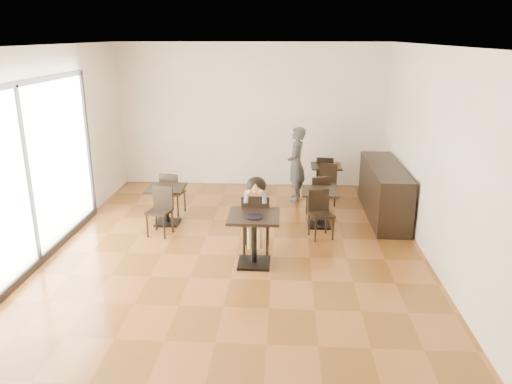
# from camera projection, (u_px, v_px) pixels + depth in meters

# --- Properties ---
(floor) EXTENTS (6.00, 8.00, 0.01)m
(floor) POSITION_uv_depth(u_px,v_px,m) (236.00, 256.00, 7.91)
(floor) COLOR brown
(floor) RESTS_ON ground
(ceiling) EXTENTS (6.00, 8.00, 0.01)m
(ceiling) POSITION_uv_depth(u_px,v_px,m) (233.00, 46.00, 6.94)
(ceiling) COLOR white
(ceiling) RESTS_ON floor
(wall_back) EXTENTS (6.00, 0.01, 3.20)m
(wall_back) POSITION_uv_depth(u_px,v_px,m) (252.00, 116.00, 11.23)
(wall_back) COLOR white
(wall_back) RESTS_ON floor
(wall_front) EXTENTS (6.00, 0.01, 3.20)m
(wall_front) POSITION_uv_depth(u_px,v_px,m) (178.00, 287.00, 3.62)
(wall_front) COLOR white
(wall_front) RESTS_ON floor
(wall_left) EXTENTS (0.01, 8.00, 3.20)m
(wall_left) POSITION_uv_depth(u_px,v_px,m) (39.00, 155.00, 7.60)
(wall_left) COLOR white
(wall_left) RESTS_ON floor
(wall_right) EXTENTS (0.01, 8.00, 3.20)m
(wall_right) POSITION_uv_depth(u_px,v_px,m) (439.00, 161.00, 7.25)
(wall_right) COLOR white
(wall_right) RESTS_ON floor
(storefront_window) EXTENTS (0.04, 4.50, 2.60)m
(storefront_window) POSITION_uv_depth(u_px,v_px,m) (26.00, 176.00, 7.18)
(storefront_window) COLOR white
(storefront_window) RESTS_ON floor
(child_table) EXTENTS (0.76, 0.76, 0.80)m
(child_table) POSITION_uv_depth(u_px,v_px,m) (254.00, 240.00, 7.50)
(child_table) COLOR black
(child_table) RESTS_ON floor
(child_chair) EXTENTS (0.43, 0.43, 0.97)m
(child_chair) POSITION_uv_depth(u_px,v_px,m) (256.00, 222.00, 7.99)
(child_chair) COLOR black
(child_chair) RESTS_ON floor
(child) EXTENTS (0.43, 0.61, 1.22)m
(child) POSITION_uv_depth(u_px,v_px,m) (256.00, 214.00, 7.96)
(child) COLOR slate
(child) RESTS_ON child_chair
(plate) EXTENTS (0.27, 0.27, 0.02)m
(plate) POSITION_uv_depth(u_px,v_px,m) (254.00, 217.00, 7.28)
(plate) COLOR black
(plate) RESTS_ON child_table
(pizza_slice) EXTENTS (0.28, 0.22, 0.07)m
(pizza_slice) POSITION_uv_depth(u_px,v_px,m) (255.00, 191.00, 7.64)
(pizza_slice) COLOR #E2C284
(pizza_slice) RESTS_ON child
(adult_patron) EXTENTS (0.43, 0.60, 1.55)m
(adult_patron) POSITION_uv_depth(u_px,v_px,m) (296.00, 164.00, 10.39)
(adult_patron) COLOR #3D3E43
(adult_patron) RESTS_ON floor
(cafe_table_mid) EXTENTS (0.81, 0.81, 0.68)m
(cafe_table_mid) POSITION_uv_depth(u_px,v_px,m) (319.00, 208.00, 9.04)
(cafe_table_mid) COLOR black
(cafe_table_mid) RESTS_ON floor
(cafe_table_left) EXTENTS (0.80, 0.80, 0.70)m
(cafe_table_left) POSITION_uv_depth(u_px,v_px,m) (167.00, 205.00, 9.16)
(cafe_table_left) COLOR black
(cafe_table_left) RESTS_ON floor
(cafe_table_back) EXTENTS (0.70, 0.70, 0.67)m
(cafe_table_back) POSITION_uv_depth(u_px,v_px,m) (326.00, 180.00, 10.77)
(cafe_table_back) COLOR black
(cafe_table_back) RESTS_ON floor
(chair_mid_a) EXTENTS (0.46, 0.46, 0.82)m
(chair_mid_a) POSITION_uv_depth(u_px,v_px,m) (318.00, 195.00, 9.54)
(chair_mid_a) COLOR black
(chair_mid_a) RESTS_ON floor
(chair_mid_b) EXTENTS (0.46, 0.46, 0.82)m
(chair_mid_b) POSITION_uv_depth(u_px,v_px,m) (321.00, 215.00, 8.50)
(chair_mid_b) COLOR black
(chair_mid_b) RESTS_ON floor
(chair_left_a) EXTENTS (0.45, 0.45, 0.84)m
(chair_left_a) POSITION_uv_depth(u_px,v_px,m) (173.00, 193.00, 9.66)
(chair_left_a) COLOR black
(chair_left_a) RESTS_ON floor
(chair_left_b) EXTENTS (0.45, 0.45, 0.84)m
(chair_left_b) POSITION_uv_depth(u_px,v_px,m) (159.00, 212.00, 8.62)
(chair_left_b) COLOR black
(chair_left_b) RESTS_ON floor
(chair_back_a) EXTENTS (0.40, 0.40, 0.81)m
(chair_back_a) POSITION_uv_depth(u_px,v_px,m) (325.00, 174.00, 11.02)
(chair_back_a) COLOR black
(chair_back_a) RESTS_ON floor
(chair_back_b) EXTENTS (0.40, 0.40, 0.81)m
(chair_back_b) POSITION_uv_depth(u_px,v_px,m) (328.00, 185.00, 10.23)
(chair_back_b) COLOR black
(chair_back_b) RESTS_ON floor
(service_counter) EXTENTS (0.60, 2.40, 1.00)m
(service_counter) POSITION_uv_depth(u_px,v_px,m) (384.00, 191.00, 9.51)
(service_counter) COLOR black
(service_counter) RESTS_ON floor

